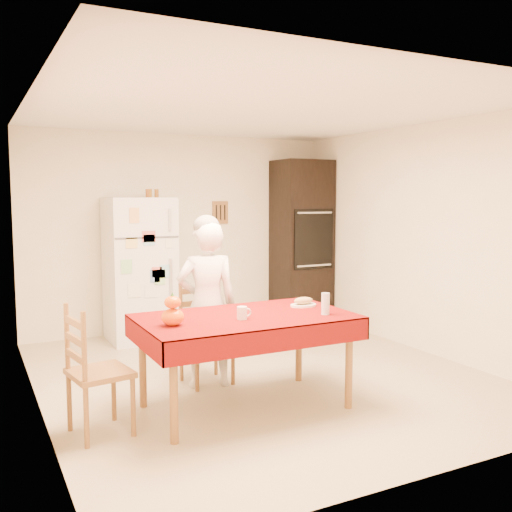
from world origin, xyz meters
TOP-DOWN VIEW (x-y plane):
  - floor at (0.00, 0.00)m, footprint 4.50×4.50m
  - room_shell at (0.00, 0.00)m, footprint 4.02×4.52m
  - refrigerator at (-0.65, 1.88)m, footprint 0.75×0.74m
  - oven_cabinet at (1.63, 1.93)m, footprint 0.70×0.62m
  - dining_table at (-0.50, -0.70)m, footprint 1.70×1.00m
  - chair_far at (-0.55, 0.09)m, footprint 0.45×0.43m
  - chair_left at (-1.72, -0.69)m, footprint 0.46×0.48m
  - seated_woman at (-0.57, -0.06)m, footprint 0.61×0.46m
  - coffee_mug at (-0.59, -0.82)m, footprint 0.08×0.08m
  - pumpkin_lower at (-1.13, -0.77)m, footprint 0.17×0.17m
  - pumpkin_upper at (-1.13, -0.77)m, footprint 0.12×0.12m
  - wine_glass at (0.09, -0.95)m, footprint 0.07×0.07m
  - bread_plate at (0.12, -0.58)m, footprint 0.24×0.24m
  - bread_loaf at (0.12, -0.58)m, footprint 0.18×0.10m
  - spice_jar_left at (-0.52, 1.93)m, footprint 0.05×0.05m
  - spice_jar_mid at (-0.49, 1.93)m, footprint 0.05×0.05m
  - spice_jar_right at (-0.41, 1.93)m, footprint 0.05×0.05m

SIDE VIEW (x-z plane):
  - floor at x=0.00m, z-range 0.00..0.00m
  - chair_far at x=-0.55m, z-range 0.03..0.98m
  - chair_left at x=-1.72m, z-range 0.03..0.98m
  - dining_table at x=-0.50m, z-range 0.31..1.07m
  - seated_woman at x=-0.57m, z-range 0.00..1.49m
  - bread_plate at x=0.12m, z-range 0.76..0.78m
  - bread_loaf at x=0.12m, z-range 0.78..0.84m
  - coffee_mug at x=-0.59m, z-range 0.76..0.86m
  - pumpkin_lower at x=-1.13m, z-range 0.76..0.89m
  - wine_glass at x=0.09m, z-range 0.76..0.94m
  - refrigerator at x=-0.65m, z-range 0.00..1.70m
  - pumpkin_upper at x=-1.13m, z-range 0.89..0.98m
  - oven_cabinet at x=1.63m, z-range 0.00..2.20m
  - room_shell at x=0.00m, z-range 0.37..2.88m
  - spice_jar_left at x=-0.52m, z-range 1.70..1.80m
  - spice_jar_mid at x=-0.49m, z-range 1.70..1.80m
  - spice_jar_right at x=-0.41m, z-range 1.70..1.80m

